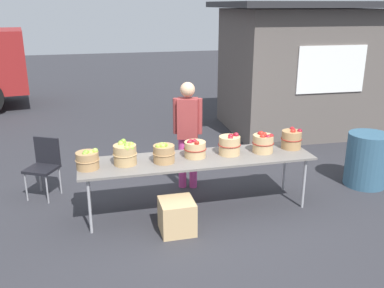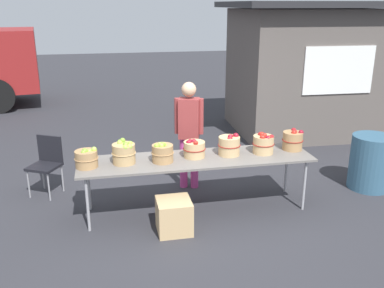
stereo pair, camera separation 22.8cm
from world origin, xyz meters
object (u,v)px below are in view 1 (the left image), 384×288
object	(u,v)px
trash_barrel	(367,160)
apple_basket_green_2	(164,153)
folding_chair	(44,163)
apple_basket_green_1	(125,154)
apple_basket_red_3	(292,139)
apple_basket_red_0	(195,149)
market_table	(197,160)
vendor_adult	(188,127)
apple_basket_green_0	(88,160)
apple_basket_red_1	(230,145)
apple_basket_red_2	(263,143)
produce_crate	(177,216)

from	to	relation	value
trash_barrel	apple_basket_green_2	bearing A→B (deg)	-176.01
folding_chair	apple_basket_green_1	bearing A→B (deg)	-12.83
apple_basket_red_3	apple_basket_red_0	bearing A→B (deg)	-179.18
market_table	apple_basket_green_1	bearing A→B (deg)	179.30
apple_basket_red_0	vendor_adult	distance (m)	0.72
apple_basket_green_0	apple_basket_red_1	world-z (taller)	apple_basket_red_1
market_table	vendor_adult	distance (m)	0.80
apple_basket_green_1	trash_barrel	distance (m)	3.73
apple_basket_green_1	apple_basket_green_2	size ratio (longest dim) A/B	1.06
apple_basket_red_1	folding_chair	distance (m)	2.70
apple_basket_red_1	apple_basket_red_3	xyz separation A→B (m)	(0.93, 0.03, -0.00)
apple_basket_red_0	apple_basket_red_1	world-z (taller)	apple_basket_red_1
apple_basket_green_1	apple_basket_red_3	bearing A→B (deg)	1.56
apple_basket_red_0	trash_barrel	bearing A→B (deg)	2.61
apple_basket_red_1	trash_barrel	size ratio (longest dim) A/B	0.37
market_table	folding_chair	bearing A→B (deg)	154.34
apple_basket_red_2	trash_barrel	xyz separation A→B (m)	(1.82, 0.17, -0.47)
apple_basket_red_2	apple_basket_red_3	size ratio (longest dim) A/B	1.02
market_table	trash_barrel	distance (m)	2.77
apple_basket_red_0	vendor_adult	bearing A→B (deg)	84.21
apple_basket_green_2	apple_basket_red_3	xyz separation A→B (m)	(1.85, 0.12, 0.01)
apple_basket_red_1	apple_basket_red_2	world-z (taller)	apple_basket_red_1
apple_basket_green_2	vendor_adult	xyz separation A→B (m)	(0.51, 0.80, 0.08)
trash_barrel	apple_basket_green_1	bearing A→B (deg)	-177.37
apple_basket_green_0	apple_basket_red_0	distance (m)	1.39
apple_basket_red_1	vendor_adult	bearing A→B (deg)	119.80
apple_basket_green_0	trash_barrel	world-z (taller)	apple_basket_green_0
apple_basket_red_2	vendor_adult	bearing A→B (deg)	139.71
trash_barrel	produce_crate	distance (m)	3.23
apple_basket_green_1	trash_barrel	bearing A→B (deg)	2.63
apple_basket_red_2	vendor_adult	xyz separation A→B (m)	(-0.88, 0.75, 0.07)
apple_basket_green_0	apple_basket_red_1	size ratio (longest dim) A/B	0.97
apple_basket_green_0	apple_basket_red_2	distance (m)	2.35
apple_basket_red_0	folding_chair	world-z (taller)	apple_basket_red_0
folding_chair	apple_basket_red_1	bearing A→B (deg)	8.14
apple_basket_green_1	apple_basket_red_3	xyz separation A→B (m)	(2.34, 0.06, -0.01)
apple_basket_red_0	apple_basket_red_2	xyz separation A→B (m)	(0.96, -0.04, 0.02)
apple_basket_red_0	trash_barrel	distance (m)	2.81
apple_basket_red_2	apple_basket_green_0	bearing A→B (deg)	-178.92
apple_basket_red_1	trash_barrel	xyz separation A→B (m)	(2.29, 0.14, -0.47)
apple_basket_red_1	apple_basket_red_3	bearing A→B (deg)	2.00
apple_basket_red_1	apple_basket_red_3	distance (m)	0.93
apple_basket_red_3	folding_chair	bearing A→B (deg)	165.23
apple_basket_green_0	apple_basket_red_3	xyz separation A→B (m)	(2.80, 0.11, 0.02)
apple_basket_green_2	apple_basket_red_0	xyz separation A→B (m)	(0.44, 0.10, -0.01)
apple_basket_green_1	apple_basket_green_2	world-z (taller)	apple_basket_green_1
apple_basket_green_2	produce_crate	size ratio (longest dim) A/B	0.70
apple_basket_green_2	folding_chair	bearing A→B (deg)	147.12
apple_basket_green_1	folding_chair	size ratio (longest dim) A/B	0.36
apple_basket_green_1	apple_basket_red_2	world-z (taller)	apple_basket_green_1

